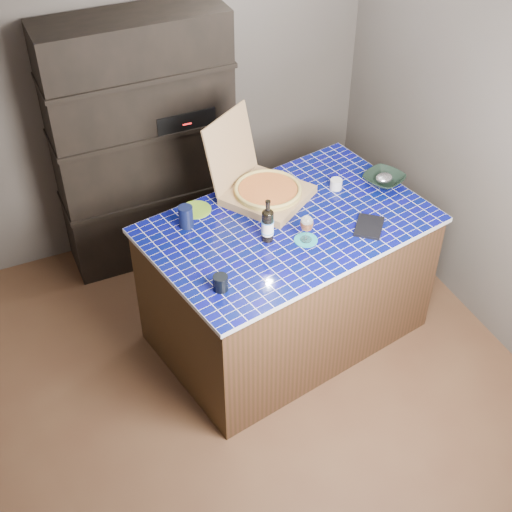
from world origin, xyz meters
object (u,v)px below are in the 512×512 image
mead_bottle (268,225)px  wine_glass (307,224)px  kitchen_island (287,280)px  bowl (384,179)px  dvd_case (369,226)px  pizza_box (264,188)px

mead_bottle → wine_glass: mead_bottle is taller
kitchen_island → wine_glass: size_ratio=10.85×
kitchen_island → bowl: bearing=-1.4°
kitchen_island → bowl: size_ratio=7.50×
dvd_case → bowl: 0.48m
wine_glass → bowl: 0.78m
dvd_case → bowl: bowl is taller
wine_glass → dvd_case: bearing=-6.8°
pizza_box → wine_glass: 0.49m
mead_bottle → wine_glass: 0.22m
kitchen_island → pizza_box: 0.60m
mead_bottle → bowl: (0.91, 0.21, -0.08)m
dvd_case → bowl: bearing=88.2°
kitchen_island → wine_glass: 0.60m
mead_bottle → dvd_case: bearing=-13.9°
pizza_box → wine_glass: pizza_box is taller
kitchen_island → mead_bottle: bearing=-165.5°
kitchen_island → bowl: (0.72, 0.12, 0.48)m
kitchen_island → dvd_case: dvd_case is taller
mead_bottle → kitchen_island: bearing=25.6°
kitchen_island → wine_glass: (0.01, -0.18, 0.57)m
pizza_box → mead_bottle: size_ratio=2.56×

